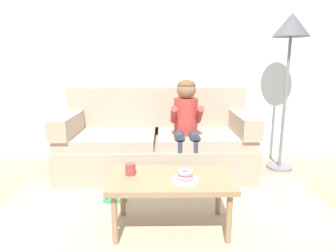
% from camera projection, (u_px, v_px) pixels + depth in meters
% --- Properties ---
extents(ground, '(10.00, 10.00, 0.00)m').
position_uv_depth(ground, '(165.00, 206.00, 2.70)').
color(ground, '#9E896B').
extents(wall_back, '(8.00, 0.10, 2.80)m').
position_uv_depth(wall_back, '(164.00, 53.00, 3.75)').
color(wall_back, silver).
rests_on(wall_back, ground).
extents(area_rug, '(2.96, 1.84, 0.01)m').
position_uv_depth(area_rug, '(166.00, 219.00, 2.45)').
color(area_rug, tan).
rests_on(area_rug, ground).
extents(couch, '(2.17, 0.90, 0.98)m').
position_uv_depth(couch, '(157.00, 143.00, 3.45)').
color(couch, tan).
rests_on(couch, ground).
extents(coffee_table, '(0.94, 0.53, 0.44)m').
position_uv_depth(coffee_table, '(171.00, 183.00, 2.25)').
color(coffee_table, '#937551').
rests_on(coffee_table, ground).
extents(person_child, '(0.34, 0.58, 1.10)m').
position_uv_depth(person_child, '(186.00, 120.00, 3.18)').
color(person_child, '#AD3833').
rests_on(person_child, ground).
extents(plate, '(0.21, 0.21, 0.01)m').
position_uv_depth(plate, '(185.00, 180.00, 2.17)').
color(plate, white).
rests_on(plate, coffee_table).
extents(donut, '(0.17, 0.17, 0.04)m').
position_uv_depth(donut, '(185.00, 177.00, 2.16)').
color(donut, pink).
rests_on(donut, plate).
extents(donut_second, '(0.17, 0.17, 0.04)m').
position_uv_depth(donut_second, '(185.00, 172.00, 2.15)').
color(donut_second, pink).
rests_on(donut_second, donut).
extents(mug, '(0.08, 0.08, 0.09)m').
position_uv_depth(mug, '(130.00, 169.00, 2.28)').
color(mug, '#993D38').
rests_on(mug, coffee_table).
extents(toy_controller, '(0.23, 0.09, 0.05)m').
position_uv_depth(toy_controller, '(115.00, 200.00, 2.74)').
color(toy_controller, '#339E56').
rests_on(toy_controller, ground).
extents(floor_lamp, '(0.41, 0.41, 1.82)m').
position_uv_depth(floor_lamp, '(291.00, 37.00, 3.30)').
color(floor_lamp, slate).
rests_on(floor_lamp, ground).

